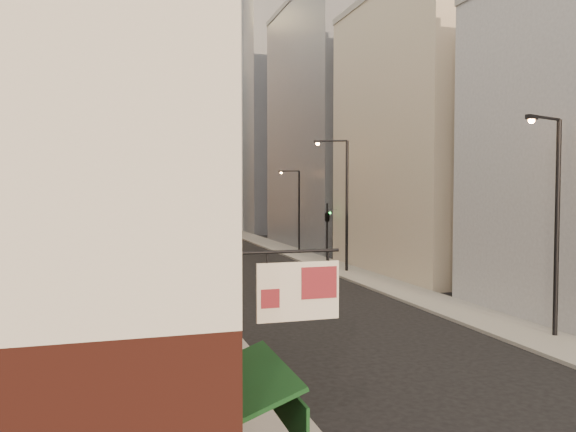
% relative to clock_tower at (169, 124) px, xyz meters
% --- Properties ---
extents(sidewalk_left, '(3.00, 140.00, 0.15)m').
position_rel_clock_tower_xyz_m(sidewalk_left, '(-5.50, -37.00, -17.56)').
color(sidewalk_left, gray).
rests_on(sidewalk_left, ground).
extents(sidewalk_right, '(3.00, 140.00, 0.15)m').
position_rel_clock_tower_xyz_m(sidewalk_right, '(7.50, -37.00, -17.56)').
color(sidewalk_right, gray).
rests_on(sidewalk_right, ground).
extents(near_building_left, '(8.30, 23.04, 12.30)m').
position_rel_clock_tower_xyz_m(near_building_left, '(-9.99, -83.00, -11.61)').
color(near_building_left, '#522019').
rests_on(near_building_left, ground).
extents(left_bldg_beige, '(8.00, 12.00, 16.00)m').
position_rel_clock_tower_xyz_m(left_bldg_beige, '(-11.00, -66.00, -9.63)').
color(left_bldg_beige, '#C1AE91').
rests_on(left_bldg_beige, ground).
extents(left_bldg_grey, '(8.00, 16.00, 20.00)m').
position_rel_clock_tower_xyz_m(left_bldg_grey, '(-11.00, -50.00, -7.63)').
color(left_bldg_grey, '#949498').
rests_on(left_bldg_grey, ground).
extents(left_bldg_tan, '(8.00, 18.00, 17.00)m').
position_rel_clock_tower_xyz_m(left_bldg_tan, '(-11.00, -32.00, -9.13)').
color(left_bldg_tan, '#A0795E').
rests_on(left_bldg_tan, ground).
extents(left_bldg_wingrid, '(8.00, 20.00, 24.00)m').
position_rel_clock_tower_xyz_m(left_bldg_wingrid, '(-11.00, -12.00, -5.63)').
color(left_bldg_wingrid, gray).
rests_on(left_bldg_wingrid, ground).
extents(right_bldg_beige, '(8.00, 16.00, 20.00)m').
position_rel_clock_tower_xyz_m(right_bldg_beige, '(13.00, -62.00, -7.63)').
color(right_bldg_beige, '#C1AE91').
rests_on(right_bldg_beige, ground).
extents(right_bldg_wingrid, '(8.00, 20.00, 26.00)m').
position_rel_clock_tower_xyz_m(right_bldg_wingrid, '(13.00, -42.00, -4.63)').
color(right_bldg_wingrid, gray).
rests_on(right_bldg_wingrid, ground).
extents(highrise, '(21.00, 23.00, 51.20)m').
position_rel_clock_tower_xyz_m(highrise, '(19.00, -14.00, 8.02)').
color(highrise, gray).
rests_on(highrise, ground).
extents(clock_tower, '(14.00, 14.00, 44.90)m').
position_rel_clock_tower_xyz_m(clock_tower, '(0.00, 0.00, 0.00)').
color(clock_tower, '#A0795E').
rests_on(clock_tower, ground).
extents(white_tower, '(8.00, 8.00, 41.50)m').
position_rel_clock_tower_xyz_m(white_tower, '(11.00, -14.00, 0.97)').
color(white_tower, silver).
rests_on(white_tower, ground).
extents(streetlamp_near, '(2.26, 0.91, 8.94)m').
position_rel_clock_tower_xyz_m(streetlamp_near, '(8.07, -80.47, -12.53)').
color(streetlamp_near, black).
rests_on(streetlamp_near, ground).
extents(streetlamp_mid, '(2.42, 1.14, 9.76)m').
position_rel_clock_tower_xyz_m(streetlamp_mid, '(7.20, -60.64, -12.06)').
color(streetlamp_mid, black).
rests_on(streetlamp_mid, ground).
extents(streetlamp_far, '(1.98, 0.98, 8.04)m').
position_rel_clock_tower_xyz_m(streetlamp_far, '(8.21, -46.36, -13.04)').
color(streetlamp_far, black).
rests_on(streetlamp_far, ground).
extents(traffic_light_left, '(0.55, 0.44, 5.00)m').
position_rel_clock_tower_xyz_m(traffic_light_left, '(-5.24, -51.55, -14.27)').
color(traffic_light_left, black).
rests_on(traffic_light_left, ground).
extents(traffic_light_right, '(0.80, 0.80, 5.00)m').
position_rel_clock_tower_xyz_m(traffic_light_right, '(7.97, -55.30, -13.71)').
color(traffic_light_right, black).
rests_on(traffic_light_right, ground).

